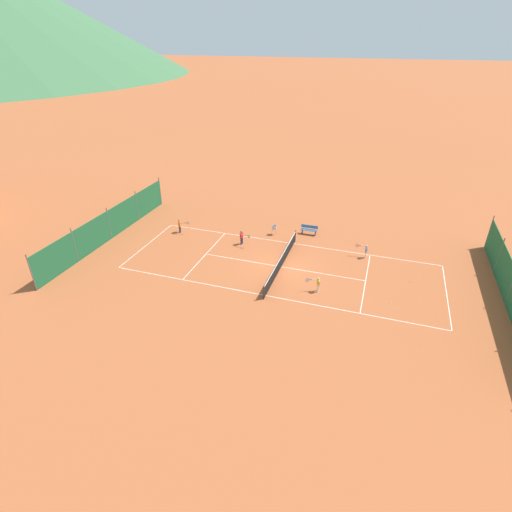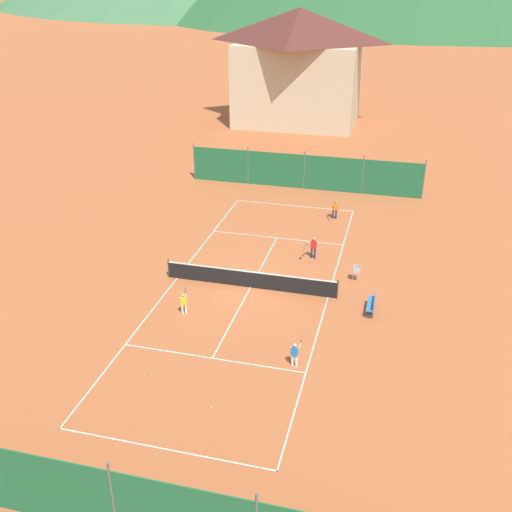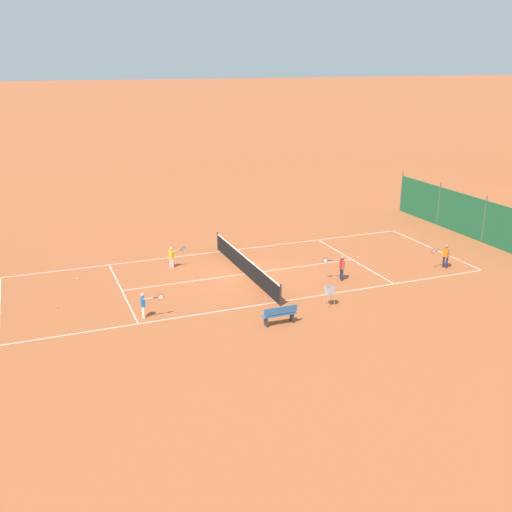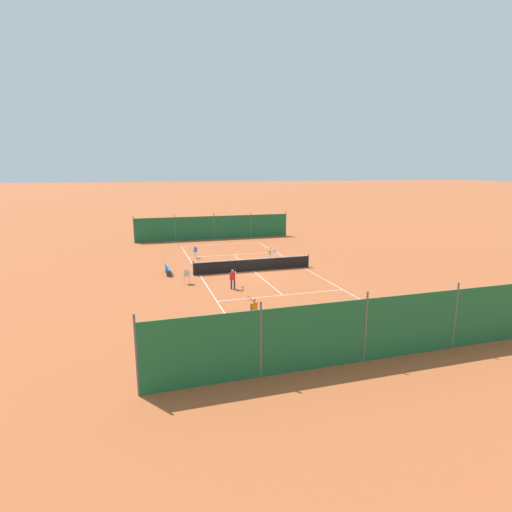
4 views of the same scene
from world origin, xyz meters
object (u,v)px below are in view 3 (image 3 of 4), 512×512
object	(u,v)px
tennis_net	(245,265)
tennis_ball_near_corner	(78,279)
player_near_service	(445,254)
player_far_service	(341,266)
player_near_baseline	(144,303)
courtside_bench	(280,314)
ball_hopper	(330,292)
tennis_ball_service_box	(358,257)
player_far_baseline	(172,255)
tennis_ball_far_corner	(57,306)

from	to	relation	value
tennis_net	tennis_ball_near_corner	xyz separation A→B (m)	(-2.37, -8.23, -0.47)
player_near_service	player_far_service	world-z (taller)	player_near_service
player_near_baseline	courtside_bench	bearing A→B (deg)	61.50
player_near_baseline	player_near_service	bearing A→B (deg)	91.84
player_near_baseline	ball_hopper	world-z (taller)	player_near_baseline
player_near_baseline	tennis_ball_service_box	bearing A→B (deg)	105.89
player_near_baseline	tennis_ball_near_corner	world-z (taller)	player_near_baseline
tennis_net	player_near_baseline	xyz separation A→B (m)	(3.55, -6.00, 0.17)
tennis_net	player_far_baseline	distance (m)	4.08
tennis_ball_far_corner	courtside_bench	xyz separation A→B (m)	(5.39, 8.65, 0.42)
tennis_net	ball_hopper	distance (m)	5.70
tennis_ball_near_corner	player_far_service	bearing A→B (deg)	68.21
player_near_service	courtside_bench	xyz separation A→B (m)	(3.32, -11.15, -0.31)
player_far_baseline	courtside_bench	distance (m)	9.13
player_near_baseline	player_far_baseline	bearing A→B (deg)	155.46
player_near_baseline	ball_hopper	bearing A→B (deg)	77.82
courtside_bench	player_near_baseline	bearing A→B (deg)	-118.50
tennis_net	ball_hopper	size ratio (longest dim) A/B	10.31
player_far_service	ball_hopper	world-z (taller)	player_far_service
tennis_net	tennis_ball_service_box	world-z (taller)	tennis_net
player_near_baseline	player_far_baseline	distance (m)	6.60
player_near_service	courtside_bench	world-z (taller)	player_near_service
player_near_baseline	courtside_bench	world-z (taller)	player_near_baseline
player_near_service	tennis_ball_service_box	distance (m)	4.73
ball_hopper	tennis_ball_far_corner	bearing A→B (deg)	-110.52
player_far_service	tennis_ball_near_corner	world-z (taller)	player_far_service
tennis_ball_service_box	ball_hopper	world-z (taller)	ball_hopper
tennis_ball_service_box	player_far_service	bearing A→B (deg)	-44.33
tennis_ball_near_corner	ball_hopper	bearing A→B (deg)	53.46
player_far_service	tennis_ball_near_corner	bearing A→B (deg)	-111.79
player_near_baseline	tennis_ball_far_corner	xyz separation A→B (m)	(-2.59, -3.49, -0.64)
player_near_service	tennis_ball_far_corner	distance (m)	19.92
player_far_baseline	player_near_baseline	bearing A→B (deg)	-24.54
player_near_baseline	courtside_bench	xyz separation A→B (m)	(2.80, 5.15, -0.22)
player_far_baseline	ball_hopper	size ratio (longest dim) A/B	1.27
player_far_service	tennis_ball_near_corner	distance (m)	13.40
player_near_service	player_near_baseline	world-z (taller)	player_near_service
player_near_service	tennis_ball_near_corner	size ratio (longest dim) A/B	19.83
tennis_ball_far_corner	ball_hopper	xyz separation A→B (m)	(4.34, 11.60, 0.62)
player_near_baseline	courtside_bench	distance (m)	5.87
tennis_net	courtside_bench	world-z (taller)	tennis_net
tennis_ball_far_corner	courtside_bench	distance (m)	10.20
player_near_service	player_near_baseline	bearing A→B (deg)	-88.16
player_far_baseline	tennis_ball_near_corner	xyz separation A→B (m)	(0.09, -4.97, -0.63)
tennis_ball_far_corner	player_far_baseline	bearing A→B (deg)	118.70
player_near_service	player_near_baseline	distance (m)	16.32
player_far_baseline	tennis_ball_service_box	bearing A→B (deg)	76.89
player_near_service	tennis_ball_far_corner	size ratio (longest dim) A/B	19.83
player_near_service	tennis_ball_far_corner	xyz separation A→B (m)	(-2.07, -19.80, -0.73)
player_near_service	courtside_bench	bearing A→B (deg)	-73.41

